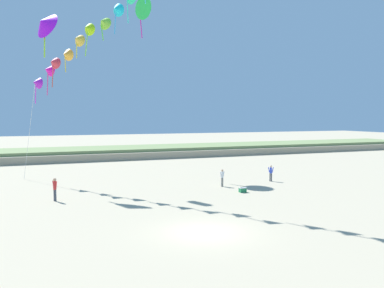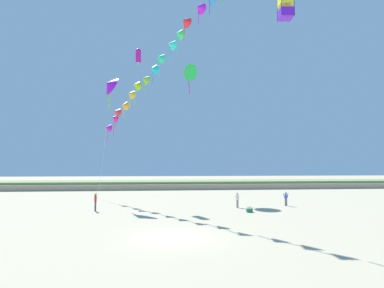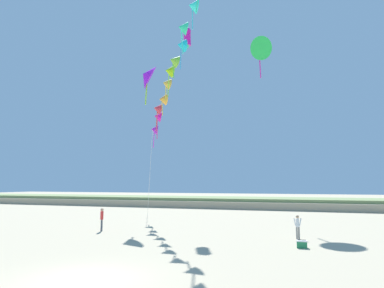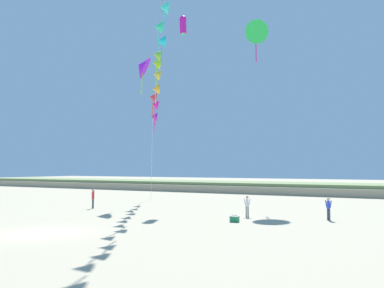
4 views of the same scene
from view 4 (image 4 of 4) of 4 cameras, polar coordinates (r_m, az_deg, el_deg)
ground_plane at (r=24.96m, az=-20.28°, el=-11.63°), size 240.00×240.00×0.00m
dune_ridge at (r=61.94m, az=11.64°, el=-6.01°), size 120.00×11.44×1.50m
person_near_left at (r=38.14m, az=-13.72°, el=-7.27°), size 0.35×0.59×1.76m
person_near_right at (r=31.18m, az=7.75°, el=-8.43°), size 0.54×0.26×1.57m
person_mid_center at (r=30.43m, az=18.61°, el=-8.40°), size 0.53×0.30×1.58m
large_kite_mid_trail at (r=45.30m, az=-7.05°, el=10.74°), size 2.94×3.15×4.36m
large_kite_high_solo at (r=47.66m, az=-1.27°, el=16.32°), size 0.89×0.97×2.40m
large_kite_outer_drift at (r=47.16m, az=8.95°, el=15.31°), size 3.09×2.83×4.87m
beach_cooler at (r=28.19m, az=5.99°, el=-10.40°), size 0.58×0.41×0.46m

